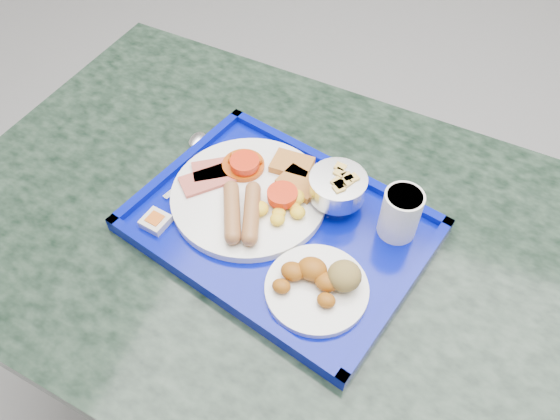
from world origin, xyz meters
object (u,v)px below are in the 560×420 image
at_px(tray, 280,227).
at_px(juice_cup, 401,212).
at_px(bread_plate, 320,283).
at_px(main_plate, 253,193).
at_px(fruit_bowl, 338,187).
at_px(table, 279,287).

height_order(tray, juice_cup, juice_cup).
bearing_deg(bread_plate, juice_cup, 60.25).
bearing_deg(main_plate, fruit_bowl, 15.32).
height_order(tray, main_plate, main_plate).
bearing_deg(juice_cup, tray, -163.54).
xyz_separation_m(main_plate, fruit_bowl, (0.14, 0.04, 0.03)).
bearing_deg(table, bread_plate, -42.87).
xyz_separation_m(main_plate, bread_plate, (0.17, -0.14, 0.00)).
xyz_separation_m(table, main_plate, (-0.06, 0.04, 0.23)).
bearing_deg(fruit_bowl, tray, -134.75).
distance_m(table, juice_cup, 0.33).
relative_size(table, juice_cup, 14.37).
bearing_deg(fruit_bowl, table, -135.84).
relative_size(bread_plate, juice_cup, 1.79).
bearing_deg(juice_cup, fruit_bowl, 169.16).
xyz_separation_m(table, tray, (0.00, -0.00, 0.21)).
distance_m(tray, juice_cup, 0.21).
distance_m(tray, bread_plate, 0.14).
height_order(bread_plate, fruit_bowl, fruit_bowl).
distance_m(table, bread_plate, 0.27).
distance_m(fruit_bowl, juice_cup, 0.12).
xyz_separation_m(table, juice_cup, (0.19, 0.06, 0.26)).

